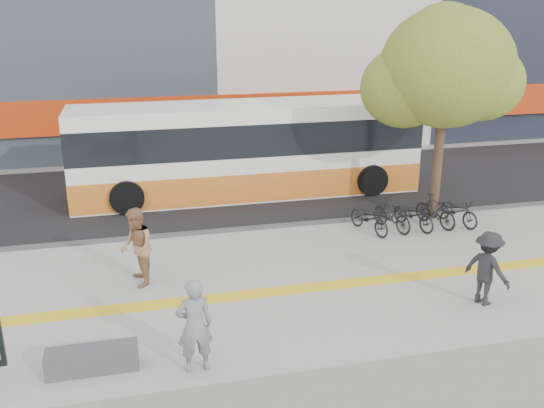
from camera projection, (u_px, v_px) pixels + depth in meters
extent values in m
plane|color=slate|center=(226.00, 323.00, 12.27)|extent=(120.00, 120.00, 0.00)
cube|color=gray|center=(216.00, 290.00, 13.64)|extent=(40.00, 7.00, 0.08)
cube|color=yellow|center=(219.00, 298.00, 13.17)|extent=(40.00, 0.45, 0.01)
cube|color=black|center=(185.00, 194.00, 20.55)|extent=(40.00, 8.00, 0.06)
cube|color=#3A3A3C|center=(198.00, 234.00, 16.85)|extent=(40.00, 0.25, 0.14)
cube|color=#BE320C|center=(218.00, 111.00, 25.01)|extent=(19.00, 0.50, 1.40)
cube|color=#3A3A3C|center=(92.00, 359.00, 10.50)|extent=(1.60, 0.45, 0.45)
cylinder|color=#39291A|center=(437.00, 167.00, 17.65)|extent=(0.28, 0.28, 3.20)
ellipsoid|color=#4C6D24|center=(446.00, 67.00, 16.71)|extent=(3.80, 3.80, 3.42)
ellipsoid|color=#4C6D24|center=(405.00, 88.00, 17.14)|extent=(2.60, 2.60, 2.34)
ellipsoid|color=#4C6D24|center=(481.00, 83.00, 16.67)|extent=(2.40, 2.40, 2.16)
ellipsoid|color=#4C6D24|center=(444.00, 37.00, 17.26)|extent=(2.20, 2.20, 1.98)
cube|color=white|center=(247.00, 149.00, 20.06)|extent=(11.67, 2.43, 3.11)
cube|color=orange|center=(248.00, 178.00, 20.38)|extent=(11.69, 2.45, 0.97)
cube|color=black|center=(247.00, 134.00, 19.88)|extent=(11.69, 2.45, 1.07)
cylinder|color=black|center=(127.00, 197.00, 18.36)|extent=(1.07, 0.34, 1.07)
cylinder|color=black|center=(127.00, 176.00, 20.60)|extent=(1.07, 0.34, 1.07)
cylinder|color=black|center=(372.00, 180.00, 20.17)|extent=(1.07, 0.34, 1.07)
cylinder|color=black|center=(347.00, 162.00, 22.41)|extent=(1.07, 0.34, 1.07)
imported|color=black|center=(369.00, 218.00, 16.86)|extent=(1.04, 1.70, 0.84)
imported|color=black|center=(392.00, 215.00, 16.99)|extent=(0.91, 1.62, 0.94)
imported|color=black|center=(414.00, 214.00, 17.16)|extent=(1.04, 1.70, 0.84)
imported|color=black|center=(435.00, 211.00, 17.30)|extent=(0.91, 1.62, 0.94)
imported|color=black|center=(457.00, 211.00, 17.47)|extent=(1.04, 1.70, 0.84)
imported|color=black|center=(194.00, 325.00, 10.31)|extent=(0.68, 0.47, 1.79)
imported|color=#976A48|center=(137.00, 247.00, 13.52)|extent=(0.80, 0.98, 1.86)
imported|color=black|center=(487.00, 268.00, 12.69)|extent=(1.00, 1.23, 1.66)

